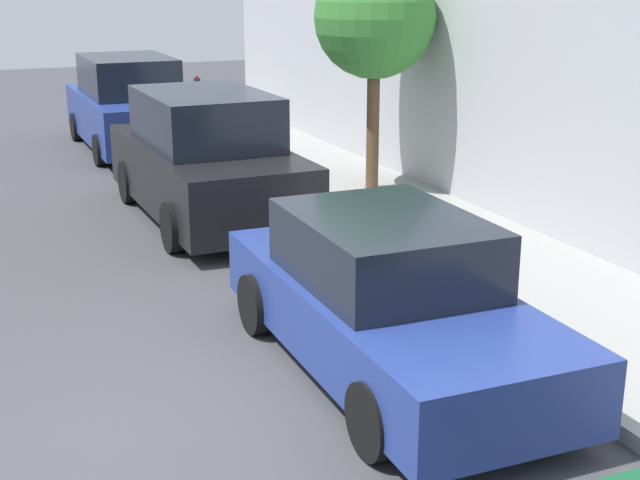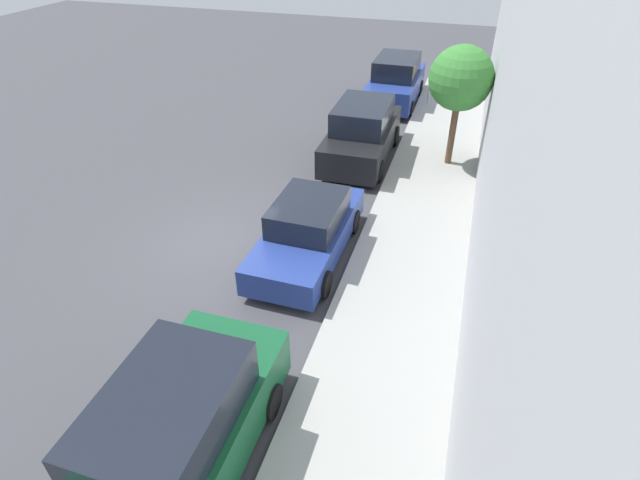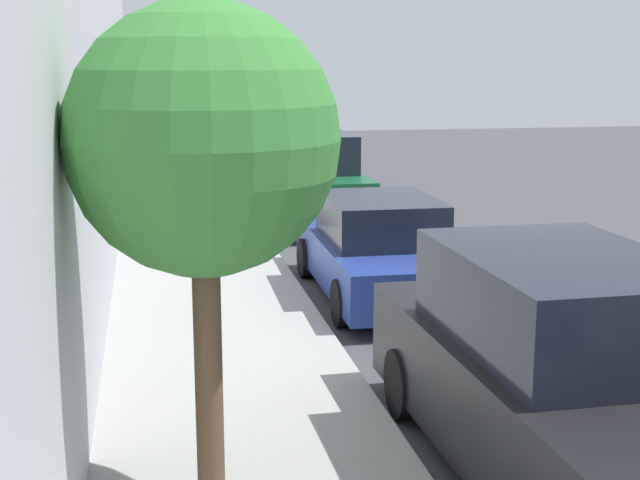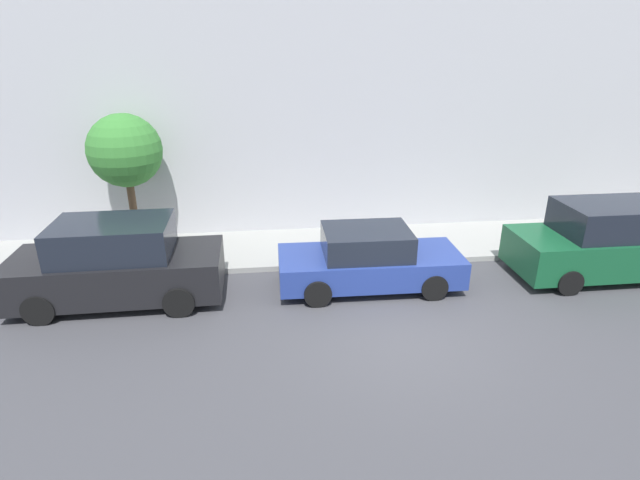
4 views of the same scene
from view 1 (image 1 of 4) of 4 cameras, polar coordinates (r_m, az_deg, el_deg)
name	(u,v)px [view 1 (image 1 of 4)]	position (r m, az deg, el deg)	size (l,w,h in m)	color
ground_plane	(152,426)	(7.94, -10.73, -11.60)	(60.00, 60.00, 0.00)	#424247
sidewalk	(607,329)	(10.01, 17.88, -5.47)	(2.82, 32.00, 0.15)	#9E9E99
parked_sedan_third	(387,300)	(8.56, 4.33, -3.82)	(1.92, 4.53, 1.54)	navy
parked_suv_fourth	(206,160)	(13.88, -7.28, 5.09)	(2.08, 4.83, 1.98)	black
parked_suv_fifth	(130,106)	(19.74, -12.09, 8.39)	(2.08, 4.81, 1.98)	navy
parking_meter_far	(198,100)	(20.05, -7.83, 8.89)	(0.11, 0.15, 1.36)	#ADADB2
street_tree	(375,18)	(14.92, 3.52, 13.98)	(2.00, 2.00, 3.85)	brown
fire_hydrant	(160,103)	(23.11, -10.18, 8.61)	(0.20, 0.20, 0.69)	gold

